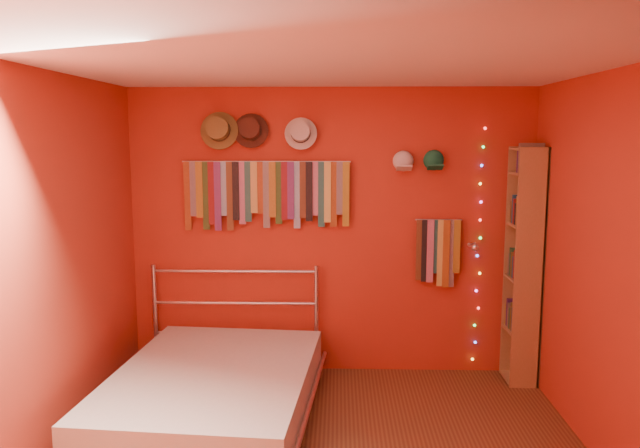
# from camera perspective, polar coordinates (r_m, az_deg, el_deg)

# --- Properties ---
(back_wall) EXTENTS (3.50, 0.02, 2.50)m
(back_wall) POSITION_cam_1_polar(r_m,az_deg,el_deg) (5.46, 1.01, -0.76)
(back_wall) COLOR #A52F1A
(back_wall) RESTS_ON ground
(right_wall) EXTENTS (0.02, 3.50, 2.50)m
(right_wall) POSITION_cam_1_polar(r_m,az_deg,el_deg) (4.10, 26.02, -4.61)
(right_wall) COLOR #A52F1A
(right_wall) RESTS_ON ground
(left_wall) EXTENTS (0.02, 3.50, 2.50)m
(left_wall) POSITION_cam_1_polar(r_m,az_deg,el_deg) (4.16, -24.30, -4.35)
(left_wall) COLOR #A52F1A
(left_wall) RESTS_ON ground
(ceiling) EXTENTS (3.50, 3.50, 0.02)m
(ceiling) POSITION_cam_1_polar(r_m,az_deg,el_deg) (3.66, 0.71, 14.47)
(ceiling) COLOR white
(ceiling) RESTS_ON back_wall
(tie_rack) EXTENTS (1.45, 0.03, 0.60)m
(tie_rack) POSITION_cam_1_polar(r_m,az_deg,el_deg) (5.38, -4.99, 3.02)
(tie_rack) COLOR silver
(tie_rack) RESTS_ON back_wall
(small_tie_rack) EXTENTS (0.40, 0.03, 0.60)m
(small_tie_rack) POSITION_cam_1_polar(r_m,az_deg,el_deg) (5.49, 10.75, -2.34)
(small_tie_rack) COLOR silver
(small_tie_rack) RESTS_ON back_wall
(fedora_olive) EXTENTS (0.32, 0.18, 0.32)m
(fedora_olive) POSITION_cam_1_polar(r_m,az_deg,el_deg) (5.39, -9.27, 8.52)
(fedora_olive) COLOR olive
(fedora_olive) RESTS_ON back_wall
(fedora_brown) EXTENTS (0.30, 0.16, 0.29)m
(fedora_brown) POSITION_cam_1_polar(r_m,az_deg,el_deg) (5.35, -6.40, 8.57)
(fedora_brown) COLOR #422117
(fedora_brown) RESTS_ON back_wall
(fedora_white) EXTENTS (0.28, 0.15, 0.27)m
(fedora_white) POSITION_cam_1_polar(r_m,az_deg,el_deg) (5.31, -1.79, 8.35)
(fedora_white) COLOR beige
(fedora_white) RESTS_ON back_wall
(cap_white) EXTENTS (0.18, 0.22, 0.18)m
(cap_white) POSITION_cam_1_polar(r_m,az_deg,el_deg) (5.37, 7.61, 5.71)
(cap_white) COLOR white
(cap_white) RESTS_ON back_wall
(cap_green) EXTENTS (0.18, 0.22, 0.18)m
(cap_green) POSITION_cam_1_polar(r_m,az_deg,el_deg) (5.40, 10.35, 5.74)
(cap_green) COLOR #176A46
(cap_green) RESTS_ON back_wall
(fairy_lights) EXTENTS (0.06, 0.02, 2.06)m
(fairy_lights) POSITION_cam_1_polar(r_m,az_deg,el_deg) (5.57, 14.33, -2.04)
(fairy_lights) COLOR #FF3333
(fairy_lights) RESTS_ON back_wall
(reading_lamp) EXTENTS (0.06, 0.27, 0.08)m
(reading_lamp) POSITION_cam_1_polar(r_m,az_deg,el_deg) (5.38, 13.92, -2.04)
(reading_lamp) COLOR silver
(reading_lamp) RESTS_ON back_wall
(bookshelf) EXTENTS (0.25, 0.34, 2.00)m
(bookshelf) POSITION_cam_1_polar(r_m,az_deg,el_deg) (5.52, 18.48, -3.54)
(bookshelf) COLOR olive
(bookshelf) RESTS_ON ground
(bed) EXTENTS (1.61, 2.06, 0.97)m
(bed) POSITION_cam_1_polar(r_m,az_deg,el_deg) (4.76, -9.72, -15.13)
(bed) COLOR silver
(bed) RESTS_ON ground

